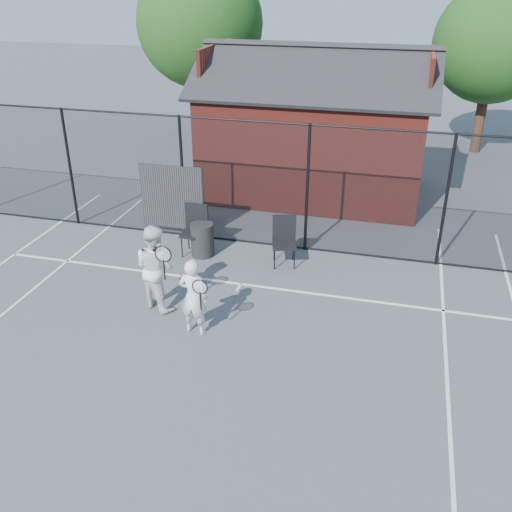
% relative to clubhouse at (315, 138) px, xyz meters
% --- Properties ---
extents(ground, '(80.00, 80.00, 0.00)m').
position_rel_clubhouse_xyz_m(ground, '(-0.50, -9.00, -1.61)').
color(ground, '#4C5257').
rests_on(ground, ground).
extents(court_lines, '(11.02, 18.00, 0.01)m').
position_rel_clubhouse_xyz_m(court_lines, '(-0.50, -10.32, -1.60)').
color(court_lines, silver).
rests_on(court_lines, ground).
extents(fence, '(22.04, 3.00, 3.00)m').
position_rel_clubhouse_xyz_m(fence, '(-0.80, -4.00, -0.16)').
color(fence, black).
rests_on(fence, ground).
extents(clubhouse, '(6.50, 4.36, 4.19)m').
position_rel_clubhouse_xyz_m(clubhouse, '(0.00, 0.00, 0.00)').
color(clubhouse, maroon).
rests_on(clubhouse, ground).
extents(tree_left, '(4.48, 4.48, 6.44)m').
position_rel_clubhouse_xyz_m(tree_left, '(-5.00, 4.50, 2.58)').
color(tree_left, '#311F13').
rests_on(tree_left, ground).
extents(tree_right, '(3.97, 3.97, 5.70)m').
position_rel_clubhouse_xyz_m(tree_right, '(5.00, 5.50, 2.10)').
color(tree_right, '#311F13').
rests_on(tree_right, ground).
extents(player_front, '(0.67, 0.50, 1.48)m').
position_rel_clubhouse_xyz_m(player_front, '(-0.82, -7.89, -0.86)').
color(player_front, white).
rests_on(player_front, ground).
extents(player_back, '(1.03, 0.94, 1.72)m').
position_rel_clubhouse_xyz_m(player_back, '(-1.83, -7.23, -0.74)').
color(player_back, white).
rests_on(player_back, ground).
extents(chair_left, '(0.56, 0.58, 1.14)m').
position_rel_clubhouse_xyz_m(chair_left, '(-1.93, -4.90, -1.03)').
color(chair_left, black).
rests_on(chair_left, ground).
extents(chair_right, '(0.64, 0.66, 1.09)m').
position_rel_clubhouse_xyz_m(chair_right, '(0.19, -4.90, -1.06)').
color(chair_right, black).
rests_on(chair_right, ground).
extents(waste_bin, '(0.62, 0.62, 0.78)m').
position_rel_clubhouse_xyz_m(waste_bin, '(-1.73, -4.90, -1.22)').
color(waste_bin, black).
rests_on(waste_bin, ground).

